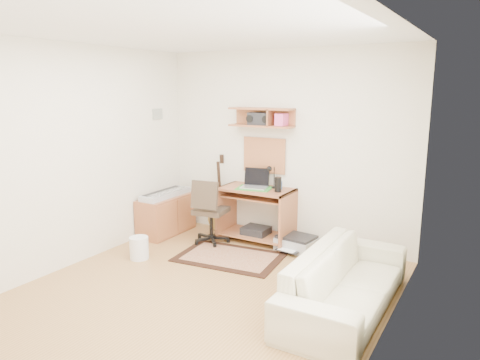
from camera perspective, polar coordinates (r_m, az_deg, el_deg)
The scene contains 22 objects.
floor at distance 4.82m, azimuth -4.91°, elevation -14.23°, with size 3.60×4.00×0.01m, color #B1814A.
ceiling at distance 4.36m, azimuth -5.54°, elevation 18.33°, with size 3.60×4.00×0.01m, color white.
back_wall at distance 6.13m, azimuth 5.73°, elevation 4.17°, with size 3.60×0.01×2.60m, color white.
left_wall at distance 5.64m, azimuth -20.36°, elevation 2.84°, with size 0.01×4.00×2.60m, color white.
right_wall at distance 3.68m, azimuth 18.35°, elevation -1.42°, with size 0.01×4.00×2.60m, color white.
wall_shelf at distance 6.10m, azimuth 2.71°, elevation 7.96°, with size 0.90×0.25×0.26m, color #A35E39.
cork_board at distance 6.25m, azimuth 3.11°, elevation 3.16°, with size 0.64×0.03×0.49m, color tan.
wall_photo at distance 6.63m, azimuth -10.44°, elevation 8.26°, with size 0.02×0.20×0.15m, color #4C8CBF.
desk at distance 6.20m, azimuth 2.06°, elevation -4.44°, with size 1.00×0.55×0.75m, color #A35E39, non-canonical shape.
laptop at distance 6.07m, azimuth 1.85°, elevation 0.16°, with size 0.35×0.35×0.27m, color silver, non-canonical shape.
speaker at distance 5.89m, azimuth 4.86°, elevation -0.58°, with size 0.09×0.09×0.20m, color black.
desk_lamp at distance 6.11m, azimuth 4.36°, elevation 0.37°, with size 0.10×0.10×0.30m, color black, non-canonical shape.
pencil_cup at distance 6.05m, azimuth 5.03°, elevation -0.67°, with size 0.08×0.08×0.11m, color #2E518A.
boombox at distance 6.11m, azimuth 2.56°, elevation 7.78°, with size 0.32×0.15×0.17m, color black.
rug at distance 5.71m, azimuth -1.36°, elevation -9.75°, with size 1.28×0.85×0.02m, color tan.
task_chair at distance 6.12m, azimuth -3.70°, elevation -3.89°, with size 0.46×0.46×0.91m, color #372B20, non-canonical shape.
cabinet at distance 6.64m, azimuth -9.36°, elevation -4.39°, with size 0.40×0.90×0.55m, color #A35E39.
music_keyboard at distance 6.56m, azimuth -9.45°, elevation -1.77°, with size 0.27×0.85×0.07m, color #B2B5BA.
guitar at distance 6.61m, azimuth -2.85°, elevation -1.67°, with size 0.30×0.19×1.14m, color #AB8034, non-canonical shape.
waste_basket at distance 5.77m, azimuth -12.70°, elevation -8.41°, with size 0.23×0.23×0.28m, color white.
printer at distance 5.99m, azimuth 7.18°, elevation -8.01°, with size 0.48×0.38×0.18m, color #A5A8AA.
sofa at distance 4.47m, azimuth 13.39°, elevation -11.21°, with size 1.95×0.57×0.76m, color beige.
Camera 1 is at (2.52, -3.53, 2.10)m, focal length 33.57 mm.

